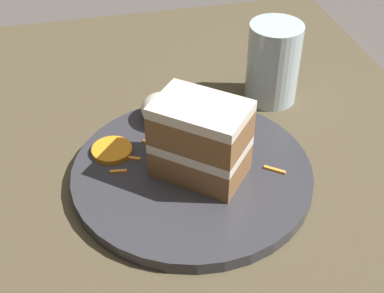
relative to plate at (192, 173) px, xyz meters
name	(u,v)px	position (x,y,z in m)	size (l,w,h in m)	color
ground_plane	(165,226)	(-0.04, 0.04, -0.04)	(6.00, 6.00, 0.00)	#4C4742
dining_table	(165,217)	(-0.04, 0.04, -0.03)	(1.07, 0.83, 0.03)	#4C422D
plate	(192,173)	(0.00, 0.00, 0.00)	(0.30, 0.30, 0.02)	#333338
cake_slice	(200,140)	(-0.01, -0.01, 0.06)	(0.12, 0.13, 0.10)	brown
cream_dollop	(162,109)	(0.11, 0.02, 0.03)	(0.06, 0.06, 0.04)	silver
orange_garnish	(112,150)	(0.05, 0.09, 0.01)	(0.05, 0.05, 0.01)	orange
carrot_shreds_scatter	(181,150)	(0.04, 0.01, 0.01)	(0.13, 0.21, 0.00)	orange
drinking_glass	(273,68)	(0.15, -0.16, 0.04)	(0.08, 0.08, 0.12)	silver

